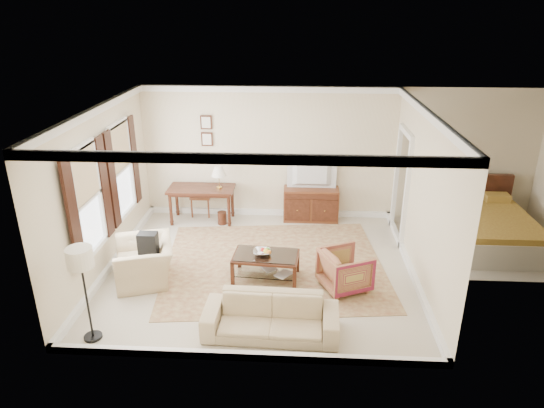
# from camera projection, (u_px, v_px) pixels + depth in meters

# --- Properties ---
(room_shell) EXTENTS (5.51, 5.01, 2.91)m
(room_shell) POSITION_uv_depth(u_px,v_px,m) (259.00, 136.00, 7.89)
(room_shell) COLOR beige
(room_shell) RESTS_ON ground
(annex_bedroom) EXTENTS (3.00, 2.70, 2.90)m
(annex_bedroom) POSITION_uv_depth(u_px,v_px,m) (492.00, 230.00, 9.53)
(annex_bedroom) COLOR beige
(annex_bedroom) RESTS_ON ground
(window_front) EXTENTS (0.12, 1.56, 1.80)m
(window_front) POSITION_uv_depth(u_px,v_px,m) (88.00, 201.00, 7.74)
(window_front) COLOR #CCB284
(window_front) RESTS_ON room_shell
(window_rear) EXTENTS (0.12, 1.56, 1.80)m
(window_rear) POSITION_uv_depth(u_px,v_px,m) (122.00, 169.00, 9.22)
(window_rear) COLOR #CCB284
(window_rear) RESTS_ON room_shell
(doorway) EXTENTS (0.10, 1.12, 2.25)m
(doorway) POSITION_uv_depth(u_px,v_px,m) (401.00, 187.00, 9.67)
(doorway) COLOR white
(doorway) RESTS_ON room_shell
(rug) EXTENTS (4.29, 3.78, 0.01)m
(rug) POSITION_uv_depth(u_px,v_px,m) (274.00, 264.00, 8.96)
(rug) COLOR brown
(rug) RESTS_ON room_shell
(writing_desk) EXTENTS (1.42, 0.71, 0.78)m
(writing_desk) POSITION_uv_depth(u_px,v_px,m) (201.00, 192.00, 10.54)
(writing_desk) COLOR #4D2316
(writing_desk) RESTS_ON room_shell
(desk_chair) EXTENTS (0.52, 0.52, 1.05)m
(desk_chair) POSITION_uv_depth(u_px,v_px,m) (201.00, 193.00, 10.92)
(desk_chair) COLOR brown
(desk_chair) RESTS_ON room_shell
(desk_lamp) EXTENTS (0.32, 0.32, 0.50)m
(desk_lamp) POSITION_uv_depth(u_px,v_px,m) (219.00, 177.00, 10.38)
(desk_lamp) COLOR silver
(desk_lamp) RESTS_ON writing_desk
(framed_prints) EXTENTS (0.25, 0.04, 0.68)m
(framed_prints) POSITION_uv_depth(u_px,v_px,m) (207.00, 131.00, 10.45)
(framed_prints) COLOR #4D2316
(framed_prints) RESTS_ON room_shell
(sideboard) EXTENTS (1.20, 0.46, 0.74)m
(sideboard) POSITION_uv_depth(u_px,v_px,m) (311.00, 204.00, 10.71)
(sideboard) COLOR brown
(sideboard) RESTS_ON room_shell
(tv) EXTENTS (1.02, 0.59, 0.13)m
(tv) POSITION_uv_depth(u_px,v_px,m) (312.00, 167.00, 10.36)
(tv) COLOR black
(tv) RESTS_ON sideboard
(coffee_table) EXTENTS (1.17, 0.74, 0.48)m
(coffee_table) POSITION_uv_depth(u_px,v_px,m) (266.00, 260.00, 8.37)
(coffee_table) COLOR #4D2316
(coffee_table) RESTS_ON room_shell
(fruit_bowl) EXTENTS (0.42, 0.42, 0.10)m
(fruit_bowl) POSITION_uv_depth(u_px,v_px,m) (262.00, 252.00, 8.31)
(fruit_bowl) COLOR silver
(fruit_bowl) RESTS_ON coffee_table
(book_a) EXTENTS (0.26, 0.17, 0.38)m
(book_a) POSITION_uv_depth(u_px,v_px,m) (263.00, 269.00, 8.43)
(book_a) COLOR brown
(book_a) RESTS_ON coffee_table
(book_b) EXTENTS (0.24, 0.20, 0.38)m
(book_b) POSITION_uv_depth(u_px,v_px,m) (279.00, 272.00, 8.35)
(book_b) COLOR brown
(book_b) RESTS_ON coffee_table
(striped_armchair) EXTENTS (0.93, 0.95, 0.75)m
(striped_armchair) POSITION_uv_depth(u_px,v_px,m) (345.00, 268.00, 8.08)
(striped_armchair) COLOR maroon
(striped_armchair) RESTS_ON room_shell
(club_armchair) EXTENTS (1.00, 1.25, 0.95)m
(club_armchair) POSITION_uv_depth(u_px,v_px,m) (144.00, 255.00, 8.30)
(club_armchair) COLOR tan
(club_armchair) RESTS_ON room_shell
(backpack) EXTENTS (0.37, 0.39, 0.40)m
(backpack) POSITION_uv_depth(u_px,v_px,m) (148.00, 242.00, 8.21)
(backpack) COLOR black
(backpack) RESTS_ON club_armchair
(sofa) EXTENTS (1.96, 0.64, 0.76)m
(sofa) POSITION_uv_depth(u_px,v_px,m) (271.00, 311.00, 6.93)
(sofa) COLOR tan
(sofa) RESTS_ON room_shell
(floor_lamp) EXTENTS (0.36, 0.36, 1.45)m
(floor_lamp) POSITION_uv_depth(u_px,v_px,m) (81.00, 265.00, 6.53)
(floor_lamp) COLOR black
(floor_lamp) RESTS_ON room_shell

